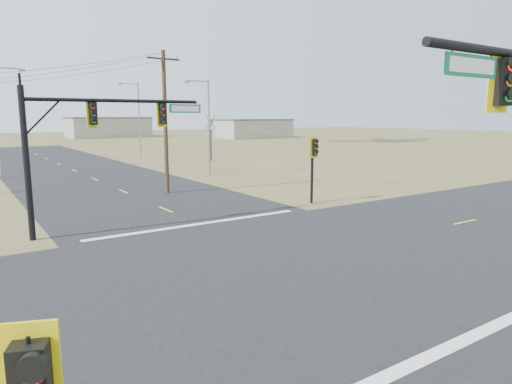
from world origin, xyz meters
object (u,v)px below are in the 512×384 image
(utility_pole_near, at_px, (165,121))
(pedestal_signal_ne, at_px, (314,155))
(bare_tree_c, at_px, (210,122))
(streetlight_b, at_px, (138,115))
(mast_arm_far, at_px, (94,128))
(streetlight_a, at_px, (207,123))

(utility_pole_near, bearing_deg, pedestal_signal_ne, -55.01)
(pedestal_signal_ne, height_order, bare_tree_c, bare_tree_c)
(streetlight_b, bearing_deg, utility_pole_near, -113.74)
(pedestal_signal_ne, xyz_separation_m, utility_pole_near, (-6.27, 8.96, 2.08))
(mast_arm_far, bearing_deg, bare_tree_c, 41.50)
(pedestal_signal_ne, xyz_separation_m, bare_tree_c, (8.15, 29.01, 1.70))
(streetlight_a, xyz_separation_m, bare_tree_c, (7.39, 13.12, -0.12))
(pedestal_signal_ne, xyz_separation_m, streetlight_a, (0.76, 15.89, 1.82))
(utility_pole_near, relative_size, bare_tree_c, 1.63)
(utility_pole_near, relative_size, streetlight_b, 1.01)
(streetlight_a, height_order, streetlight_b, streetlight_b)
(utility_pole_near, bearing_deg, streetlight_b, 73.95)
(utility_pole_near, bearing_deg, streetlight_a, 44.59)
(streetlight_a, xyz_separation_m, streetlight_b, (1.74, 23.58, 0.66))
(streetlight_a, bearing_deg, utility_pole_near, -154.86)
(pedestal_signal_ne, xyz_separation_m, streetlight_b, (2.50, 39.47, 2.49))
(mast_arm_far, bearing_deg, pedestal_signal_ne, -13.18)
(streetlight_a, relative_size, streetlight_b, 0.88)
(utility_pole_near, xyz_separation_m, streetlight_b, (8.78, 30.51, 0.41))
(mast_arm_far, height_order, utility_pole_near, utility_pole_near)
(pedestal_signal_ne, distance_m, utility_pole_near, 11.13)
(streetlight_a, relative_size, bare_tree_c, 1.43)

